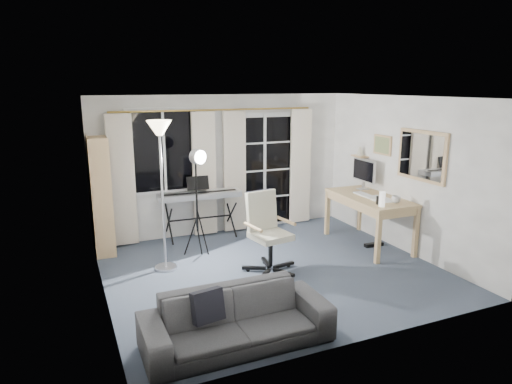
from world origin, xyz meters
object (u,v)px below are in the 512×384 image
at_px(desk, 370,202).
at_px(monitor, 364,171).
at_px(torchiere_lamp, 160,151).
at_px(keyboard_piano, 200,196).
at_px(studio_light, 198,169).
at_px(office_chair, 265,224).
at_px(mug, 396,198).
at_px(bookshelf, 99,197).
at_px(sofa, 236,311).

bearing_deg(desk, monitor, 68.19).
xyz_separation_m(torchiere_lamp, keyboard_piano, (0.82, 1.02, -0.93)).
xyz_separation_m(studio_light, office_chair, (0.70, -0.87, -0.69)).
distance_m(studio_light, monitor, 2.86).
xyz_separation_m(studio_light, desk, (2.65, -0.64, -0.62)).
xyz_separation_m(torchiere_lamp, mug, (3.35, -0.83, -0.80)).
height_order(bookshelf, keyboard_piano, bookshelf).
bearing_deg(torchiere_lamp, monitor, 2.01).
xyz_separation_m(torchiere_lamp, sofa, (0.23, -2.23, -1.32)).
height_order(bookshelf, mug, bookshelf).
height_order(bookshelf, monitor, bookshelf).
bearing_deg(studio_light, sofa, -122.10).
xyz_separation_m(mug, sofa, (-3.12, -1.40, -0.52)).
xyz_separation_m(keyboard_piano, office_chair, (0.48, -1.59, -0.10)).
distance_m(bookshelf, mug, 4.55).
height_order(office_chair, monitor, monitor).
xyz_separation_m(keyboard_piano, desk, (2.42, -1.35, -0.04)).
xyz_separation_m(bookshelf, torchiere_lamp, (0.75, -1.14, 0.83)).
bearing_deg(bookshelf, studio_light, -30.09).
height_order(torchiere_lamp, sofa, torchiere_lamp).
bearing_deg(monitor, keyboard_piano, 162.79).
bearing_deg(office_chair, monitor, 8.66).
relative_size(bookshelf, torchiere_lamp, 0.86).
relative_size(studio_light, desk, 1.08).
xyz_separation_m(studio_light, monitor, (2.84, -0.19, -0.21)).
height_order(office_chair, mug, office_chair).
bearing_deg(keyboard_piano, sofa, -97.69).
height_order(office_chair, sofa, office_chair).
relative_size(bookshelf, keyboard_piano, 1.30).
bearing_deg(torchiere_lamp, mug, -13.91).
bearing_deg(studio_light, office_chair, -74.90).
height_order(studio_light, desk, studio_light).
relative_size(keyboard_piano, desk, 0.90).
relative_size(studio_light, mug, 12.45).
xyz_separation_m(desk, sofa, (-3.02, -1.90, -0.35)).
distance_m(torchiere_lamp, studio_light, 0.76).
height_order(keyboard_piano, sofa, keyboard_piano).
xyz_separation_m(torchiere_lamp, office_chair, (1.30, -0.57, -1.03)).
distance_m(studio_light, desk, 2.79).
bearing_deg(bookshelf, mug, -24.13).
xyz_separation_m(office_chair, sofa, (-1.08, -1.66, -0.29)).
xyz_separation_m(monitor, mug, (-0.10, -0.95, -0.24)).
relative_size(bookshelf, office_chair, 1.62).
bearing_deg(monitor, studio_light, 177.99).
relative_size(torchiere_lamp, mug, 15.60).
distance_m(torchiere_lamp, keyboard_piano, 1.61).
height_order(office_chair, desk, office_chair).
bearing_deg(studio_light, torchiere_lamp, -176.65).
xyz_separation_m(desk, monitor, (0.20, 0.45, 0.41)).
bearing_deg(studio_light, monitor, -27.44).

